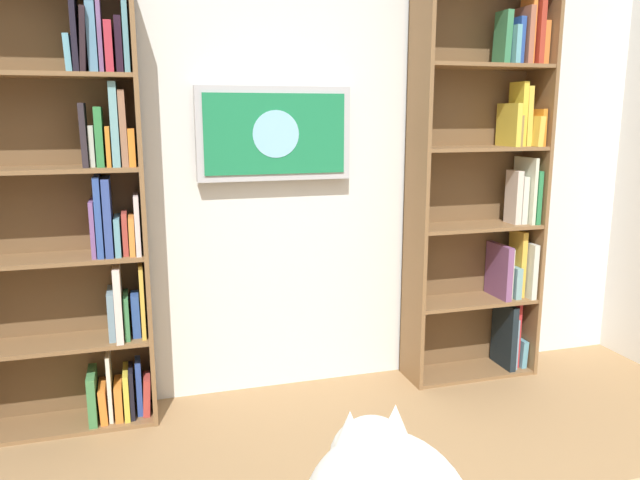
% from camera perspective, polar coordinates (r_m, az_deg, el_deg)
% --- Properties ---
extents(wall_back, '(4.52, 0.06, 2.70)m').
position_cam_1_polar(wall_back, '(3.31, -4.25, 8.73)').
color(wall_back, silver).
rests_on(wall_back, ground).
extents(bookshelf_left, '(0.76, 0.28, 2.22)m').
position_cam_1_polar(bookshelf_left, '(3.63, 15.40, 4.74)').
color(bookshelf_left, brown).
rests_on(bookshelf_left, ground).
extents(bookshelf_right, '(0.88, 0.28, 2.11)m').
position_cam_1_polar(bookshelf_right, '(3.12, -21.89, 2.14)').
color(bookshelf_right, brown).
rests_on(bookshelf_right, ground).
extents(wall_mounted_tv, '(0.80, 0.07, 0.48)m').
position_cam_1_polar(wall_mounted_tv, '(3.22, -4.24, 9.79)').
color(wall_mounted_tv, '#B7B7BC').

